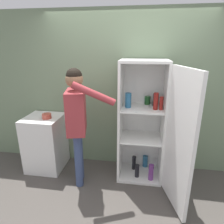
# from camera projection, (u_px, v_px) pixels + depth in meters

# --- Properties ---
(ground_plane) EXTENTS (12.00, 12.00, 0.00)m
(ground_plane) POSITION_uv_depth(u_px,v_px,m) (118.00, 201.00, 2.73)
(ground_plane) COLOR #4C4742
(wall_back) EXTENTS (7.00, 0.06, 2.55)m
(wall_back) POSITION_uv_depth(u_px,v_px,m) (126.00, 93.00, 3.24)
(wall_back) COLOR gray
(wall_back) RESTS_ON ground_plane
(refrigerator) EXTENTS (0.91, 1.20, 1.83)m
(refrigerator) POSITION_uv_depth(u_px,v_px,m) (150.00, 126.00, 2.90)
(refrigerator) COLOR white
(refrigerator) RESTS_ON ground_plane
(person) EXTENTS (0.75, 0.57, 1.74)m
(person) POSITION_uv_depth(u_px,v_px,m) (77.00, 114.00, 2.77)
(person) COLOR #384770
(person) RESTS_ON ground_plane
(counter) EXTENTS (0.58, 0.59, 0.92)m
(counter) POSITION_uv_depth(u_px,v_px,m) (46.00, 143.00, 3.37)
(counter) COLOR white
(counter) RESTS_ON ground_plane
(bowl) EXTENTS (0.14, 0.14, 0.08)m
(bowl) POSITION_uv_depth(u_px,v_px,m) (47.00, 116.00, 3.15)
(bowl) COLOR #B24738
(bowl) RESTS_ON counter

